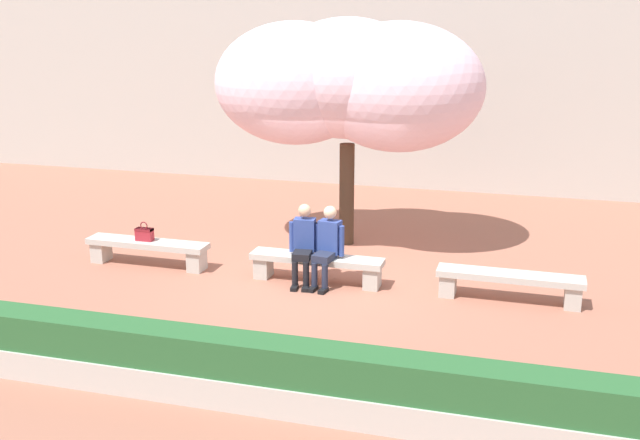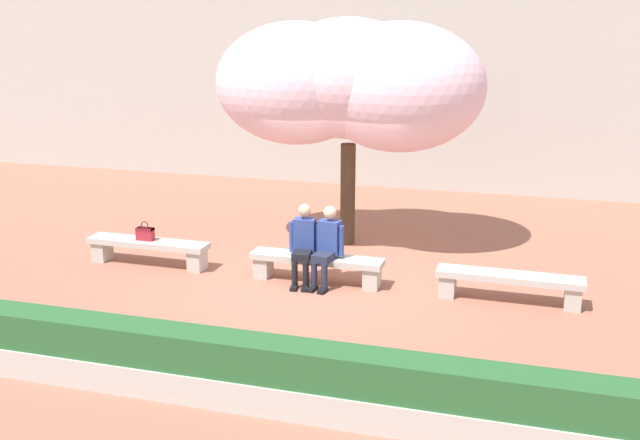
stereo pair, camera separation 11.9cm
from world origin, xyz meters
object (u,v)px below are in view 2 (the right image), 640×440
object	(u,v)px
person_seated_right	(327,243)
handbag	(145,233)
cherry_tree_main	(350,83)
stone_bench_near_west	(317,264)
stone_bench_center	(509,282)
stone_bench_west_end	(148,248)
person_seated_left	(304,241)

from	to	relation	value
person_seated_right	handbag	xyz separation A→B (m)	(-3.29, 0.05, -0.12)
cherry_tree_main	stone_bench_near_west	bearing A→B (deg)	-90.02
stone_bench_center	person_seated_right	world-z (taller)	person_seated_right
stone_bench_west_end	stone_bench_center	xyz separation A→B (m)	(6.10, 0.00, 0.00)
stone_bench_center	stone_bench_near_west	bearing A→B (deg)	180.00
person_seated_right	cherry_tree_main	world-z (taller)	cherry_tree_main
stone_bench_west_end	handbag	world-z (taller)	handbag
handbag	cherry_tree_main	size ratio (longest dim) A/B	0.07
stone_bench_center	handbag	size ratio (longest dim) A/B	6.48
person_seated_right	handbag	size ratio (longest dim) A/B	3.81
person_seated_left	person_seated_right	world-z (taller)	same
stone_bench_near_west	person_seated_left	xyz separation A→B (m)	(-0.20, -0.05, 0.38)
stone_bench_near_west	person_seated_right	world-z (taller)	person_seated_right
person_seated_left	person_seated_right	distance (m)	0.40
stone_bench_west_end	person_seated_right	world-z (taller)	person_seated_right
stone_bench_near_west	person_seated_right	bearing A→B (deg)	-14.90
stone_bench_near_west	cherry_tree_main	distance (m)	3.44
stone_bench_center	handbag	xyz separation A→B (m)	(-6.14, 0.00, 0.27)
handbag	person_seated_right	bearing A→B (deg)	-0.92
cherry_tree_main	person_seated_right	bearing A→B (deg)	-84.80
stone_bench_west_end	person_seated_left	size ratio (longest dim) A/B	1.70
stone_bench_near_west	handbag	xyz separation A→B (m)	(-3.09, 0.00, 0.27)
handbag	stone_bench_near_west	bearing A→B (deg)	-0.01
person_seated_right	handbag	bearing A→B (deg)	179.08
handbag	cherry_tree_main	distance (m)	4.48
stone_bench_center	person_seated_right	distance (m)	2.88
person_seated_right	person_seated_left	bearing A→B (deg)	-179.95
cherry_tree_main	person_seated_left	bearing A→B (deg)	-95.30
person_seated_left	handbag	distance (m)	2.90
stone_bench_center	handbag	bearing A→B (deg)	180.00
stone_bench_west_end	person_seated_left	xyz separation A→B (m)	(2.85, -0.05, 0.38)
stone_bench_west_end	cherry_tree_main	bearing A→B (deg)	34.74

